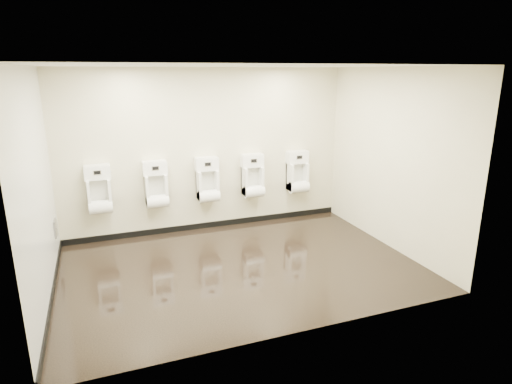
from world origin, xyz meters
TOP-DOWN VIEW (x-y plane):
  - ground at (0.00, 0.00)m, footprint 5.00×3.50m
  - ceiling at (0.00, 0.00)m, footprint 5.00×3.50m
  - back_wall at (0.00, 1.75)m, footprint 5.00×0.02m
  - front_wall at (0.00, -1.75)m, footprint 5.00×0.02m
  - left_wall at (-2.50, 0.00)m, footprint 0.02×3.50m
  - right_wall at (2.50, 0.00)m, footprint 0.02×3.50m
  - tile_overlay_left at (-2.50, 0.00)m, footprint 0.01×3.50m
  - skirting_back at (0.00, 1.74)m, footprint 5.00×0.02m
  - skirting_left at (-2.49, 0.00)m, footprint 0.02×3.50m
  - access_panel at (-2.48, 1.20)m, footprint 0.04×0.25m
  - urinal_0 at (-1.82, 1.62)m, footprint 0.41×0.31m
  - urinal_1 at (-0.93, 1.62)m, footprint 0.41×0.31m
  - urinal_2 at (-0.05, 1.62)m, footprint 0.41×0.31m
  - urinal_3 at (0.78, 1.62)m, footprint 0.41×0.31m
  - urinal_4 at (1.67, 1.62)m, footprint 0.41×0.31m

SIDE VIEW (x-z plane):
  - ground at x=0.00m, z-range 0.00..0.00m
  - skirting_back at x=0.00m, z-range 0.00..0.10m
  - skirting_left at x=-2.49m, z-range 0.00..0.10m
  - access_panel at x=-2.48m, z-range 0.38..0.62m
  - urinal_0 at x=-1.82m, z-range 0.49..1.24m
  - urinal_1 at x=-0.93m, z-range 0.49..1.24m
  - urinal_2 at x=-0.05m, z-range 0.49..1.24m
  - urinal_3 at x=0.78m, z-range 0.49..1.24m
  - urinal_4 at x=1.67m, z-range 0.49..1.24m
  - back_wall at x=0.00m, z-range 0.00..2.80m
  - front_wall at x=0.00m, z-range 0.00..2.80m
  - left_wall at x=-2.50m, z-range 0.00..2.80m
  - right_wall at x=2.50m, z-range 0.00..2.80m
  - tile_overlay_left at x=-2.50m, z-range 0.00..2.80m
  - ceiling at x=0.00m, z-range 2.80..2.80m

